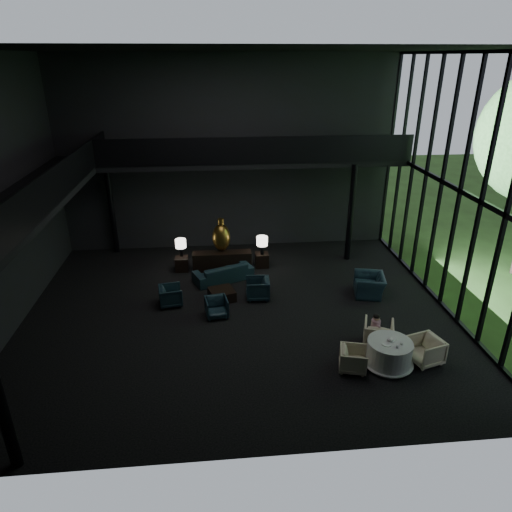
{
  "coord_description": "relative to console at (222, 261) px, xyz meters",
  "views": [
    {
      "loc": [
        -0.69,
        -13.13,
        7.84
      ],
      "look_at": [
        0.61,
        0.5,
        1.82
      ],
      "focal_mm": 32.0,
      "sensor_mm": 36.0,
      "label": 1
    }
  ],
  "objects": [
    {
      "name": "railing_back",
      "position": [
        1.46,
        0.55,
        4.23
      ],
      "size": [
        12.0,
        0.06,
        1.0
      ],
      "primitive_type": "cube",
      "color": "black",
      "rests_on": "mezzanine_back"
    },
    {
      "name": "coffee_table",
      "position": [
        -0.08,
        -2.46,
        -0.19
      ],
      "size": [
        1.02,
        1.02,
        0.36
      ],
      "primitive_type": "cube",
      "rotation": [
        0.0,
        0.0,
        0.29
      ],
      "color": "black",
      "rests_on": "floor"
    },
    {
      "name": "lounge_armchair_west",
      "position": [
        -1.82,
        -2.68,
        0.01
      ],
      "size": [
        0.8,
        0.84,
        0.75
      ],
      "primitive_type": "imported",
      "rotation": [
        0.0,
        0.0,
        1.74
      ],
      "color": "black",
      "rests_on": "floor"
    },
    {
      "name": "lounge_armchair_east",
      "position": [
        1.17,
        -2.49,
        0.06
      ],
      "size": [
        0.82,
        0.86,
        0.85
      ],
      "primitive_type": "imported",
      "rotation": [
        0.0,
        0.0,
        -1.62
      ],
      "color": "#273D48",
      "rests_on": "floor"
    },
    {
      "name": "dining_chair_east",
      "position": [
        5.43,
        -6.58,
        0.07
      ],
      "size": [
        1.0,
        1.04,
        0.87
      ],
      "primitive_type": "imported",
      "rotation": [
        0.0,
        0.0,
        -1.29
      ],
      "color": "beige",
      "rests_on": "floor"
    },
    {
      "name": "table_lamp_left",
      "position": [
        -1.6,
        0.19,
        0.7
      ],
      "size": [
        0.42,
        0.42,
        0.71
      ],
      "color": "black",
      "rests_on": "side_table_left"
    },
    {
      "name": "floor",
      "position": [
        0.46,
        -3.45,
        -0.37
      ],
      "size": [
        14.0,
        12.0,
        0.02
      ],
      "primitive_type": "cube",
      "color": "black",
      "rests_on": "ground"
    },
    {
      "name": "mezzanine_back",
      "position": [
        1.46,
        1.55,
        3.63
      ],
      "size": [
        12.0,
        2.0,
        0.25
      ],
      "primitive_type": "cube",
      "color": "black",
      "rests_on": "wall_back"
    },
    {
      "name": "lounge_armchair_south",
      "position": [
        -0.28,
        -3.59,
        -0.03
      ],
      "size": [
        0.74,
        0.7,
        0.67
      ],
      "primitive_type": "imported",
      "rotation": [
        0.0,
        0.0,
        0.15
      ],
      "color": "#172F38",
      "rests_on": "floor"
    },
    {
      "name": "console",
      "position": [
        0.0,
        0.0,
        0.0
      ],
      "size": [
        2.31,
        0.53,
        0.74
      ],
      "primitive_type": "cube",
      "color": "black",
      "rests_on": "floor"
    },
    {
      "name": "railing_left",
      "position": [
        -4.54,
        -3.45,
        4.23
      ],
      "size": [
        0.06,
        12.0,
        1.0
      ],
      "primitive_type": "cube",
      "color": "black",
      "rests_on": "mezzanine_left"
    },
    {
      "name": "dining_chair_west",
      "position": [
        3.35,
        -6.73,
        -0.02
      ],
      "size": [
        0.78,
        0.81,
        0.69
      ],
      "primitive_type": "imported",
      "rotation": [
        0.0,
        0.0,
        1.31
      ],
      "color": "beige",
      "rests_on": "floor"
    },
    {
      "name": "window_armchair",
      "position": [
        5.16,
        -2.61,
        0.17
      ],
      "size": [
        1.03,
        1.36,
        1.07
      ],
      "primitive_type": "imported",
      "rotation": [
        0.0,
        0.0,
        -1.78
      ],
      "color": "black",
      "rests_on": "floor"
    },
    {
      "name": "wall_front",
      "position": [
        0.46,
        -9.45,
        3.63
      ],
      "size": [
        14.0,
        0.04,
        8.0
      ],
      "primitive_type": "cube",
      "color": "black",
      "rests_on": "ground"
    },
    {
      "name": "bronze_urn",
      "position": [
        -0.0,
        0.21,
        0.93
      ],
      "size": [
        0.71,
        0.71,
        1.32
      ],
      "color": "olive",
      "rests_on": "console"
    },
    {
      "name": "side_table_right",
      "position": [
        1.6,
        0.11,
        -0.08
      ],
      "size": [
        0.52,
        0.52,
        0.57
      ],
      "primitive_type": "cube",
      "color": "black",
      "rests_on": "floor"
    },
    {
      "name": "cream_pot",
      "position": [
        4.45,
        -6.91,
        0.42
      ],
      "size": [
        0.08,
        0.08,
        0.07
      ],
      "primitive_type": "cylinder",
      "rotation": [
        0.0,
        0.0,
        -0.41
      ],
      "color": "#99999E",
      "rests_on": "dining_table"
    },
    {
      "name": "dining_table",
      "position": [
        4.38,
        -6.63,
        -0.04
      ],
      "size": [
        1.38,
        1.38,
        0.75
      ],
      "color": "white",
      "rests_on": "floor"
    },
    {
      "name": "column_nw",
      "position": [
        -4.54,
        2.25,
        1.63
      ],
      "size": [
        0.24,
        0.24,
        4.0
      ],
      "primitive_type": "cylinder",
      "color": "black",
      "rests_on": "floor"
    },
    {
      "name": "ceiling",
      "position": [
        0.46,
        -3.45,
        7.63
      ],
      "size": [
        14.0,
        12.0,
        0.02
      ],
      "primitive_type": "cube",
      "color": "black",
      "rests_on": "ground"
    },
    {
      "name": "plate_a",
      "position": [
        4.23,
        -6.72,
        0.39
      ],
      "size": [
        0.32,
        0.32,
        0.02
      ],
      "primitive_type": "cylinder",
      "rotation": [
        0.0,
        0.0,
        -0.3
      ],
      "color": "white",
      "rests_on": "dining_table"
    },
    {
      "name": "table_lamp_right",
      "position": [
        1.6,
        0.03,
        0.74
      ],
      "size": [
        0.45,
        0.45,
        0.75
      ],
      "color": "black",
      "rests_on": "side_table_right"
    },
    {
      "name": "coffee_cup",
      "position": [
        4.62,
        -6.77,
        0.42
      ],
      "size": [
        0.1,
        0.1,
        0.06
      ],
      "primitive_type": "cylinder",
      "rotation": [
        0.0,
        0.0,
        0.33
      ],
      "color": "white",
      "rests_on": "saucer"
    },
    {
      "name": "curtain_wall",
      "position": [
        7.41,
        -3.45,
        3.63
      ],
      "size": [
        0.2,
        12.0,
        8.0
      ],
      "primitive_type": null,
      "color": "black",
      "rests_on": "ground"
    },
    {
      "name": "saucer",
      "position": [
        4.56,
        -6.76,
        0.39
      ],
      "size": [
        0.16,
        0.16,
        0.01
      ],
      "primitive_type": "cylinder",
      "rotation": [
        0.0,
        0.0,
        0.16
      ],
      "color": "white",
      "rests_on": "dining_table"
    },
    {
      "name": "wall_back",
      "position": [
        0.46,
        2.55,
        3.63
      ],
      "size": [
        14.0,
        0.04,
        8.0
      ],
      "primitive_type": "cube",
      "color": "black",
      "rests_on": "ground"
    },
    {
      "name": "dining_chair_north",
      "position": [
        4.42,
        -5.65,
        0.09
      ],
      "size": [
        1.13,
        1.09,
        0.92
      ],
      "primitive_type": "imported",
      "rotation": [
        0.0,
        0.0,
        2.8
      ],
      "color": "beige",
      "rests_on": "floor"
    },
    {
      "name": "cereal_bowl",
      "position": [
        4.38,
        -6.6,
        0.42
      ],
      "size": [
        0.16,
        0.16,
        0.08
      ],
      "primitive_type": "ellipsoid",
      "color": "white",
      "rests_on": "dining_table"
    },
    {
      "name": "column_ne",
      "position": [
        5.26,
        0.55,
        1.63
      ],
      "size": [
        0.24,
        0.24,
        4.0
      ],
      "primitive_type": "cylinder",
      "color": "black",
      "rests_on": "floor"
    },
    {
      "name": "sofa",
      "position": [
        0.01,
        -0.96,
        0.1
      ],
      "size": [
        2.49,
        1.57,
        0.94
      ],
      "primitive_type": "imported",
      "rotation": [
        0.0,
        0.0,
        3.53
      ],
      "color": "black",
      "rests_on": "floor"
    },
    {
      "name": "mezzanine_left",
      "position": [
        -5.54,
        -3.45,
        3.63
      ],
      "size": [
        2.0,
        12.0,
        0.25
      ],
      "primitive_type": "cube",
      "color": "black",
      "rests_on": "wall_left"
    },
    {
      "name": "child",
      "position": [
        4.31,
        -5.64,
        0.37
      ],
      "size": [
        0.27,
        0.27,
        0.58
      ],
      "rotation": [
        0.0,
        0.0,
        3.14
      ],
      "color": "#C38498",
      "rests_on": "dining_chair_north"
    },
    {
      "name": "plate_b",
      "position": [
        4.5,
        -6.47,
        0.39
      ],
      "size": [
        0.26,
        0.26,
        0.01
      ],
      "primitive_type": "cylinder",
      "rotation": [
        0.0,
        0.0,
        0.31
      ],
      "color": "white",
      "rests_on": "dining_table"
    },
    {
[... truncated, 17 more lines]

